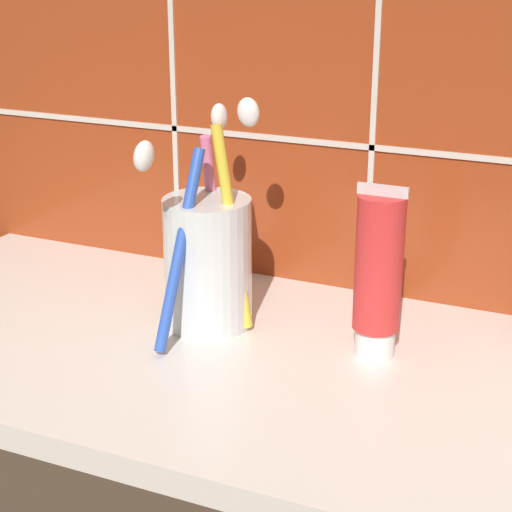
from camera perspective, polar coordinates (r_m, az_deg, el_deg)
name	(u,v)px	position (r cm, az deg, el deg)	size (l,w,h in cm)	color
sink_counter	(283,372)	(65.98, 1.78, -7.73)	(76.21, 31.71, 2.00)	silver
tile_wall_backsplash	(356,87)	(74.22, 6.68, 11.12)	(86.21, 1.72, 40.41)	#933819
toothbrush_cup	(208,258)	(69.27, -3.23, -0.11)	(8.35, 14.34, 19.19)	silver
toothpaste_tube	(378,274)	(64.27, 8.16, -1.17)	(3.78, 3.60, 13.53)	white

